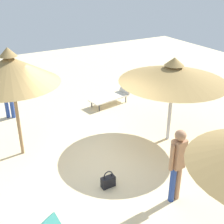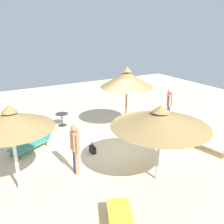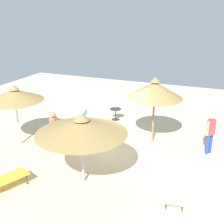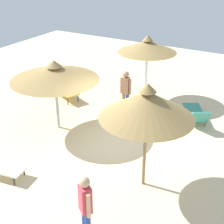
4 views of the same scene
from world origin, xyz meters
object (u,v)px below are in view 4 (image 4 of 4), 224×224
Objects in this scene: parasol_umbrella_near_left at (55,73)px; person_standing_edge at (126,90)px; handbag at (137,129)px; parasol_umbrella_far_right at (147,46)px; lounge_chair_near_right at (60,86)px; parasol_umbrella_front at (147,105)px; lounge_chair_center at (196,113)px; person_standing_back at (85,206)px.

parasol_umbrella_near_left is 1.72× the size of person_standing_edge.
parasol_umbrella_far_right is at bearing -160.16° from handbag.
parasol_umbrella_far_right is at bearing 116.29° from lounge_chair_near_right.
person_standing_edge is at bearing -0.06° from parasol_umbrella_far_right.
parasol_umbrella_near_left is 1.01× the size of parasol_umbrella_front.
lounge_chair_near_right is at bearing -63.71° from parasol_umbrella_far_right.
parasol_umbrella_near_left reaches higher than handbag.
parasol_umbrella_far_right is 3.32m from lounge_chair_center.
parasol_umbrella_far_right is 4.03m from lounge_chair_near_right.
person_standing_back is at bearing -2.91° from lounge_chair_center.
parasol_umbrella_near_left is 1.35× the size of lounge_chair_near_right.
person_standing_back is (6.08, 5.42, 0.53)m from lounge_chair_near_right.
parasol_umbrella_front is at bearing 24.42° from parasol_umbrella_far_right.
parasol_umbrella_near_left is at bearing -21.76° from parasol_umbrella_far_right.
lounge_chair_near_right is 5.17× the size of handbag.
person_standing_edge is at bearing -145.42° from parasol_umbrella_front.
parasol_umbrella_near_left reaches higher than lounge_chair_near_right.
lounge_chair_near_right is 1.29× the size of person_standing_back.
person_standing_back is at bearing 44.67° from parasol_umbrella_near_left.
person_standing_edge is (1.80, -0.00, -1.24)m from parasol_umbrella_far_right.
handbag is (1.28, 4.29, -0.30)m from lounge_chair_near_right.
parasol_umbrella_near_left is 4.21m from parasol_umbrella_far_right.
parasol_umbrella_front reaches higher than lounge_chair_center.
parasol_umbrella_far_right is 1.56× the size of person_standing_back.
parasol_umbrella_front is at bearing 29.52° from handbag.
lounge_chair_center is at bearing 107.01° from person_standing_edge.
parasol_umbrella_front is at bearing 174.64° from person_standing_back.
lounge_chair_near_right is (1.60, -3.24, -1.78)m from parasol_umbrella_far_right.
lounge_chair_center is (-4.25, 0.11, -2.06)m from parasol_umbrella_front.
lounge_chair_near_right is 1.27× the size of person_standing_edge.
person_standing_edge reaches higher than lounge_chair_center.
parasol_umbrella_front reaches higher than person_standing_edge.
parasol_umbrella_front is 4.73m from lounge_chair_center.
parasol_umbrella_front is at bearing 70.86° from parasol_umbrella_near_left.
lounge_chair_center is at bearing 67.67° from parasol_umbrella_far_right.
parasol_umbrella_front is 1.48× the size of lounge_chair_center.
handbag is at bearing 43.87° from person_standing_edge.
parasol_umbrella_front is 1.10× the size of parasol_umbrella_far_right.
parasol_umbrella_far_right is at bearing 158.24° from parasol_umbrella_near_left.
person_standing_edge is 1.01× the size of person_standing_back.
parasol_umbrella_front is at bearing 34.58° from person_standing_edge.
person_standing_edge is at bearing -72.99° from lounge_chair_center.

